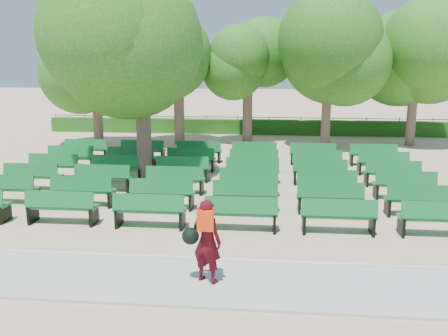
% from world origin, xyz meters
% --- Properties ---
extents(ground, '(120.00, 120.00, 0.00)m').
position_xyz_m(ground, '(0.00, 0.00, 0.00)').
color(ground, tan).
extents(paving, '(30.00, 2.20, 0.06)m').
position_xyz_m(paving, '(0.00, -7.40, 0.03)').
color(paving, '#B2B2AD').
rests_on(paving, ground).
extents(curb, '(30.00, 0.12, 0.10)m').
position_xyz_m(curb, '(0.00, -6.25, 0.05)').
color(curb, silver).
rests_on(curb, ground).
extents(hedge, '(26.00, 0.70, 0.90)m').
position_xyz_m(hedge, '(0.00, 14.00, 0.45)').
color(hedge, '#205A17').
rests_on(hedge, ground).
extents(fence, '(26.00, 0.10, 1.02)m').
position_xyz_m(fence, '(0.00, 14.40, 0.00)').
color(fence, black).
rests_on(fence, ground).
extents(tree_line, '(21.80, 6.80, 7.04)m').
position_xyz_m(tree_line, '(0.00, 10.00, 0.00)').
color(tree_line, '#2E721E').
rests_on(tree_line, ground).
extents(bench_array, '(2.01, 0.63, 1.26)m').
position_xyz_m(bench_array, '(-0.79, 0.60, 0.10)').
color(bench_array, '#136D2E').
rests_on(bench_array, ground).
extents(tree_among, '(5.67, 5.67, 7.77)m').
position_xyz_m(tree_among, '(-3.63, 1.45, 5.20)').
color(tree_among, brown).
rests_on(tree_among, ground).
extents(person, '(0.90, 0.66, 1.79)m').
position_xyz_m(person, '(-0.03, -7.39, 0.99)').
color(person, '#430910').
rests_on(person, ground).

